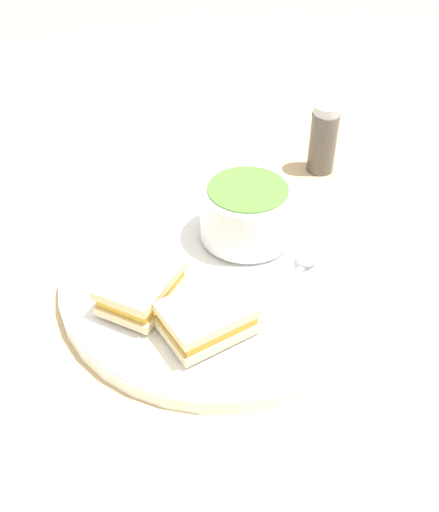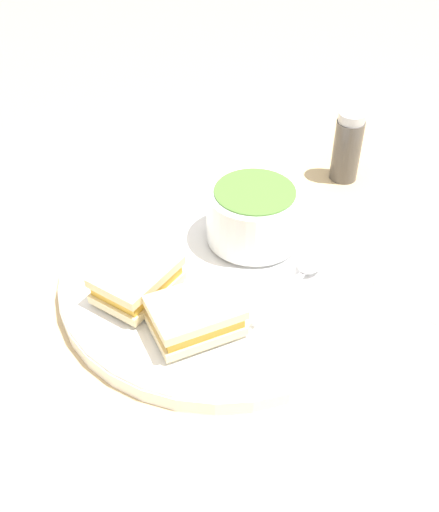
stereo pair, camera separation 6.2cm
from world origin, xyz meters
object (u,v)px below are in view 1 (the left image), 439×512
(sandwich_half_near, at_px, (141,286))
(salt_shaker, at_px, (323,139))
(spoon, at_px, (304,263))
(sandwich_half_far, at_px, (207,317))
(soup_bowl, at_px, (247,212))

(sandwich_half_near, distance_m, salt_shaker, 0.35)
(sandwich_half_near, xyz_separation_m, salt_shaker, (0.34, -0.06, 0.01))
(spoon, height_order, salt_shaker, salt_shaker)
(sandwich_half_near, bearing_deg, sandwich_half_far, -94.74)
(spoon, bearing_deg, sandwich_half_near, 136.50)
(soup_bowl, distance_m, sandwich_half_far, 0.15)
(spoon, bearing_deg, sandwich_half_far, 162.01)
(soup_bowl, bearing_deg, sandwich_half_far, -168.56)
(sandwich_half_near, bearing_deg, salt_shaker, -10.77)
(sandwich_half_far, height_order, salt_shaker, salt_shaker)
(spoon, relative_size, sandwich_half_near, 1.53)
(sandwich_half_near, distance_m, sandwich_half_far, 0.08)
(soup_bowl, height_order, salt_shaker, salt_shaker)
(sandwich_half_near, bearing_deg, soup_bowl, -18.66)
(spoon, relative_size, salt_shaker, 1.35)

